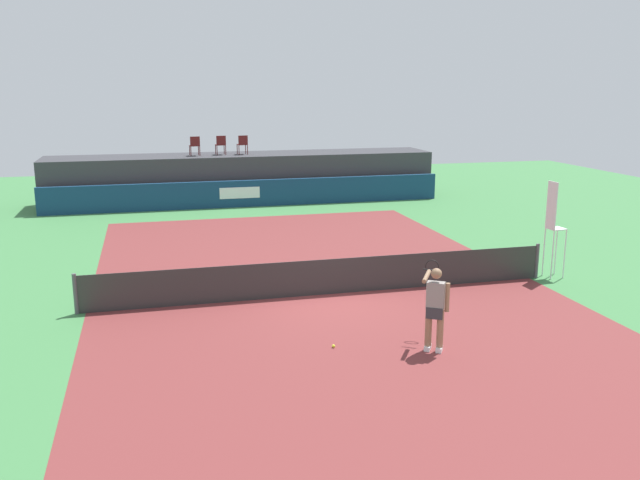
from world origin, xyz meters
The scene contains 13 objects.
ground_plane centered at (0.00, 3.00, 0.00)m, with size 48.00×48.00×0.00m, color #3D7A42.
court_inner centered at (0.00, 0.00, 0.00)m, with size 12.00×22.00×0.00m, color maroon.
sponsor_wall centered at (0.00, 13.50, 0.60)m, with size 18.00×0.22×1.20m.
spectator_platform centered at (0.00, 15.30, 1.10)m, with size 18.00×2.80×2.20m, color #38383D.
spectator_chair_far_left centered at (-2.23, 14.99, 2.69)m, with size 0.47×0.47×0.89m.
spectator_chair_left centered at (-1.03, 15.18, 2.69)m, with size 0.47×0.47×0.89m.
spectator_chair_center centered at (-0.03, 15.08, 2.69)m, with size 0.47×0.47×0.89m.
umpire_chair centered at (6.63, 0.00, 1.59)m, with size 0.46×0.46×2.76m.
tennis_net centered at (0.00, 0.00, 0.47)m, with size 12.40×0.02×0.95m, color #2D2D2D.
net_post_near centered at (-6.20, 0.00, 0.50)m, with size 0.10×0.10×1.00m, color #4C4C51.
net_post_far centered at (6.20, 0.00, 0.50)m, with size 0.10×0.10×1.00m, color #4C4C51.
tennis_player centered at (1.19, -4.23, 0.96)m, with size 0.72×1.25×1.77m.
tennis_ball centered at (-0.79, -3.59, 0.04)m, with size 0.07×0.07×0.07m, color #D8EA33.
Camera 1 is at (-4.33, -16.29, 5.37)m, focal length 37.67 mm.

